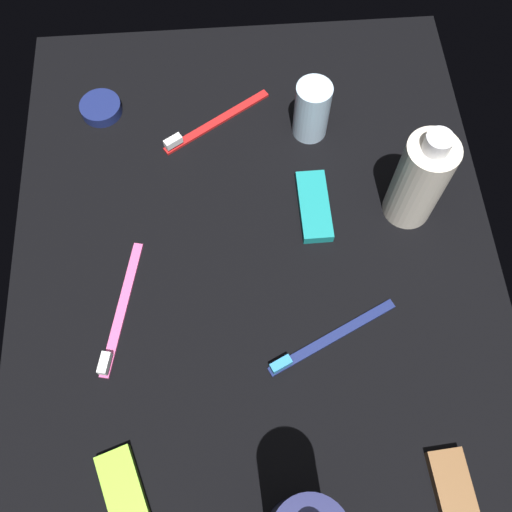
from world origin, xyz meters
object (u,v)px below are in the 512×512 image
at_px(cream_tin_left, 101,108).
at_px(snack_bar_lime, 125,497).
at_px(toothbrush_pink, 119,315).
at_px(snack_bar_teal, 314,206).
at_px(deodorant_stick, 312,110).
at_px(toothbrush_red, 211,124).
at_px(toothbrush_navy, 325,341).
at_px(bodywash_bottle, 420,180).
at_px(snack_bar_brown, 456,499).

bearing_deg(cream_tin_left, snack_bar_lime, -175.00).
height_order(toothbrush_pink, snack_bar_teal, toothbrush_pink).
bearing_deg(deodorant_stick, toothbrush_red, 82.99).
bearing_deg(toothbrush_navy, toothbrush_red, 20.77).
relative_size(bodywash_bottle, snack_bar_brown, 1.57).
bearing_deg(toothbrush_red, deodorant_stick, -97.01).
bearing_deg(deodorant_stick, bodywash_bottle, -139.67).
bearing_deg(snack_bar_brown, toothbrush_pink, 53.27).
relative_size(snack_bar_teal, cream_tin_left, 1.73).
relative_size(toothbrush_navy, snack_bar_teal, 1.61).
xyz_separation_m(toothbrush_pink, snack_bar_brown, (-0.24, -0.37, 0.00)).
xyz_separation_m(bodywash_bottle, snack_bar_teal, (0.01, 0.13, -0.07)).
height_order(deodorant_stick, snack_bar_teal, deodorant_stick).
bearing_deg(toothbrush_navy, snack_bar_lime, 123.68).
bearing_deg(snack_bar_lime, snack_bar_brown, -112.58).
xyz_separation_m(snack_bar_lime, snack_bar_brown, (-0.03, -0.36, 0.00)).
distance_m(toothbrush_navy, snack_bar_brown, 0.22).
height_order(bodywash_bottle, cream_tin_left, bodywash_bottle).
height_order(deodorant_stick, toothbrush_red, deodorant_stick).
bearing_deg(cream_tin_left, snack_bar_teal, -122.32).
distance_m(toothbrush_pink, toothbrush_red, 0.31).
height_order(snack_bar_lime, snack_bar_teal, same).
distance_m(snack_bar_lime, cream_tin_left, 0.54).
distance_m(toothbrush_pink, snack_bar_lime, 0.21).
relative_size(deodorant_stick, cream_tin_left, 1.52).
bearing_deg(cream_tin_left, toothbrush_pink, -173.87).
bearing_deg(snack_bar_teal, deodorant_stick, -4.11).
xyz_separation_m(toothbrush_pink, snack_bar_lime, (-0.21, -0.01, 0.00)).
bearing_deg(deodorant_stick, snack_bar_teal, 176.37).
xyz_separation_m(toothbrush_navy, snack_bar_teal, (0.19, -0.01, 0.00)).
bearing_deg(snack_bar_teal, toothbrush_navy, 177.28).
xyz_separation_m(toothbrush_navy, snack_bar_brown, (-0.19, -0.12, 0.00)).
xyz_separation_m(bodywash_bottle, deodorant_stick, (0.14, 0.12, -0.03)).
bearing_deg(deodorant_stick, cream_tin_left, 79.57).
bearing_deg(toothbrush_pink, snack_bar_brown, -122.65).
height_order(deodorant_stick, snack_bar_brown, deodorant_stick).
relative_size(toothbrush_pink, snack_bar_lime, 1.71).
distance_m(deodorant_stick, toothbrush_pink, 0.38).
relative_size(deodorant_stick, snack_bar_brown, 0.88).
relative_size(deodorant_stick, snack_bar_teal, 0.88).
bearing_deg(cream_tin_left, toothbrush_red, -103.42).
xyz_separation_m(toothbrush_red, cream_tin_left, (0.04, 0.16, 0.00)).
bearing_deg(toothbrush_navy, snack_bar_teal, -2.24).
distance_m(toothbrush_navy, snack_bar_lime, 0.29).
distance_m(toothbrush_navy, toothbrush_red, 0.36).
bearing_deg(toothbrush_pink, bodywash_bottle, -71.69).
bearing_deg(deodorant_stick, toothbrush_navy, 177.19).
distance_m(toothbrush_red, snack_bar_lime, 0.51).
bearing_deg(cream_tin_left, snack_bar_brown, -144.00).
bearing_deg(snack_bar_brown, snack_bar_lime, 81.52).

